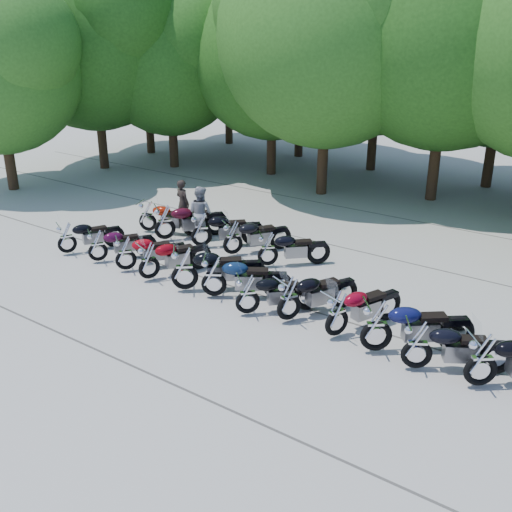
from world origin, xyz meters
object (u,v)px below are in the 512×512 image
Objects in this scene: motorcycle_11 at (482,359)px; motorcycle_13 at (165,221)px; motorcycle_12 at (147,215)px; motorcycle_14 at (201,229)px; motorcycle_0 at (67,237)px; motorcycle_7 at (289,298)px; motorcycle_15 at (233,237)px; motorcycle_16 at (268,248)px; rider_0 at (183,203)px; motorcycle_8 at (337,313)px; motorcycle_2 at (125,252)px; rider_1 at (200,213)px; motorcycle_3 at (149,260)px; motorcycle_9 at (377,325)px; motorcycle_10 at (418,344)px; motorcycle_6 at (248,293)px; motorcycle_5 at (214,275)px; motorcycle_1 at (97,245)px; motorcycle_4 at (184,267)px.

motorcycle_13 is at bearing 37.31° from motorcycle_11.
motorcycle_12 is 2.50m from motorcycle_14.
motorcycle_0 is 8.11m from motorcycle_7.
motorcycle_16 is (1.41, -0.12, -0.03)m from motorcycle_15.
rider_0 is at bearing -43.97° from motorcycle_12.
motorcycle_8 is at bearing -170.14° from motorcycle_16.
motorcycle_12 is (-12.19, 2.86, -0.04)m from motorcycle_11.
rider_1 is at bearing -52.99° from motorcycle_2.
motorcycle_9 is (6.92, 0.08, 0.08)m from motorcycle_3.
motorcycle_9 reaches higher than motorcycle_10.
motorcycle_9 reaches higher than motorcycle_6.
motorcycle_5 is at bearing -153.58° from motorcycle_3.
motorcycle_8 reaches higher than motorcycle_1.
motorcycle_9 is 10.31m from motorcycle_12.
motorcycle_11 reaches higher than motorcycle_15.
motorcycle_0 is at bearing 57.28° from rider_1.
motorcycle_4 is 1.49× the size of rider_0.
motorcycle_8 is 1.01× the size of motorcycle_10.
motorcycle_3 is 0.98× the size of motorcycle_10.
motorcycle_2 is at bearing -150.56° from motorcycle_0.
motorcycle_0 is at bearing 66.45° from motorcycle_15.
motorcycle_9 is 1.01m from motorcycle_10.
motorcycle_5 reaches higher than motorcycle_12.
motorcycle_5 is at bearing -151.21° from motorcycle_0.
motorcycle_11 is (10.23, -0.02, 0.07)m from motorcycle_2.
motorcycle_15 is at bearing -103.90° from motorcycle_1.
motorcycle_3 is at bearing 50.70° from motorcycle_11.
rider_1 is (-3.25, 0.74, 0.30)m from motorcycle_16.
motorcycle_3 is at bearing -155.55° from motorcycle_12.
motorcycle_4 is at bearing 38.56° from motorcycle_6.
motorcycle_11 is at bearing -156.54° from motorcycle_16.
rider_1 reaches higher than motorcycle_6.
motorcycle_3 is 0.91× the size of motorcycle_13.
rider_1 is at bearing -93.83° from motorcycle_12.
motorcycle_6 is at bearing -136.13° from motorcycle_12.
motorcycle_3 is 4.83m from rider_0.
motorcycle_2 is at bearing 47.67° from motorcycle_4.
motorcycle_10 is (3.36, -0.27, -0.02)m from motorcycle_7.
motorcycle_3 reaches higher than motorcycle_6.
motorcycle_4 is at bearing 167.30° from motorcycle_14.
motorcycle_15 reaches higher than motorcycle_1.
motorcycle_10 is (4.38, 0.03, 0.04)m from motorcycle_6.
motorcycle_6 is (4.56, -0.18, 0.00)m from motorcycle_2.
motorcycle_11 is at bearing 163.24° from rider_1.
motorcycle_2 is 0.93× the size of motorcycle_8.
motorcycle_1 is at bearing 58.11° from motorcycle_5.
motorcycle_4 is at bearing 117.37° from motorcycle_16.
motorcycle_12 reaches higher than motorcycle_16.
motorcycle_14 is (-9.69, 2.79, -0.01)m from motorcycle_11.
motorcycle_16 is at bearing -136.99° from motorcycle_14.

